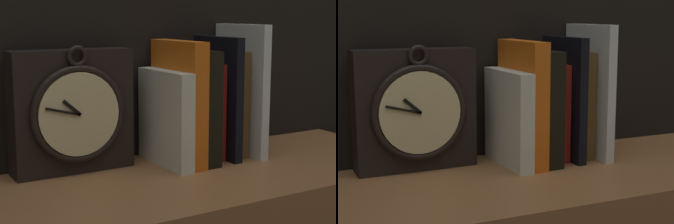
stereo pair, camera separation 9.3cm
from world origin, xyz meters
TOP-DOWN VIEW (x-y plane):
  - clock at (-0.12, 0.12)m, footprint 0.21×0.07m
  - book_slot0_white at (0.04, 0.08)m, footprint 0.03×0.16m
  - book_slot1_orange at (0.07, 0.08)m, footprint 0.03×0.15m
  - book_slot2_black at (0.10, 0.08)m, footprint 0.03×0.15m
  - book_slot3_red at (0.14, 0.10)m, footprint 0.03×0.12m
  - book_slot4_black at (0.16, 0.09)m, footprint 0.02×0.14m
  - book_slot5_brown at (0.19, 0.10)m, footprint 0.03×0.12m
  - book_slot6_white at (0.22, 0.08)m, footprint 0.02×0.15m

SIDE VIEW (x-z plane):
  - book_slot0_white at x=0.04m, z-range 0.73..0.90m
  - book_slot3_red at x=0.14m, z-range 0.73..0.91m
  - book_slot5_brown at x=0.19m, z-range 0.73..0.93m
  - book_slot2_black at x=0.10m, z-range 0.73..0.94m
  - clock at x=-0.12m, z-range 0.72..0.95m
  - book_slot1_orange at x=0.07m, z-range 0.73..0.95m
  - book_slot4_black at x=0.16m, z-range 0.73..0.96m
  - book_slot6_white at x=0.22m, z-range 0.73..0.98m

